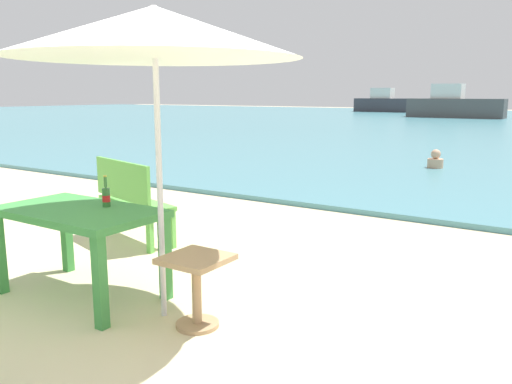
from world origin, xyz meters
The scene contains 9 objects.
ground_plane centered at (0.00, 0.00, 0.00)m, with size 120.00×120.00×0.00m, color beige.
picnic_table_green centered at (-0.72, 0.86, 0.65)m, with size 1.40×0.80×0.76m.
beer_bottle_amber centered at (-0.58, 1.04, 0.85)m, with size 0.07×0.07×0.26m.
patio_umbrella centered at (0.14, 0.94, 2.12)m, with size 2.10×2.10×2.30m.
side_table_wood centered at (0.48, 0.93, 0.35)m, with size 0.44×0.44×0.54m.
bench_green_right centered at (-1.62, 2.27, 0.54)m, with size 1.25×0.67×0.95m.
swimmer_person centered at (-0.16, 9.91, 0.24)m, with size 0.34×0.34×0.41m.
boat_tanker centered at (-5.73, 35.82, 0.90)m, with size 6.27×1.71×2.28m.
boat_fishing_trawler centered at (-13.51, 44.35, 0.84)m, with size 5.83×1.59×2.12m.
Camera 1 is at (2.84, -1.86, 1.70)m, focal length 36.72 mm.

